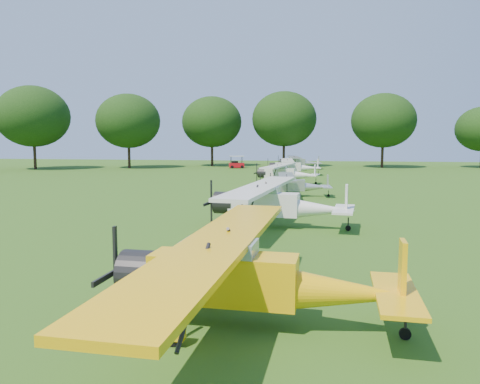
% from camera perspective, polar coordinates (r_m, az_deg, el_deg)
% --- Properties ---
extents(ground, '(160.00, 160.00, 0.00)m').
position_cam_1_polar(ground, '(25.05, 1.39, -4.11)').
color(ground, '#2B4912').
rests_on(ground, ground).
extents(tree_belt, '(137.36, 130.27, 14.52)m').
position_cam_1_polar(tree_belt, '(24.82, 9.96, 14.32)').
color(tree_belt, black).
rests_on(tree_belt, ground).
extents(aircraft_2, '(7.53, 11.98, 2.36)m').
position_cam_1_polar(aircraft_2, '(11.47, 0.76, -9.66)').
color(aircraft_2, '#F5B70A').
rests_on(aircraft_2, ground).
extents(aircraft_3, '(7.69, 12.23, 2.40)m').
position_cam_1_polar(aircraft_3, '(24.43, 4.24, -1.06)').
color(aircraft_3, white).
rests_on(aircraft_3, ground).
extents(aircraft_4, '(5.81, 9.26, 1.82)m').
position_cam_1_polar(aircraft_4, '(38.04, 6.47, 1.05)').
color(aircraft_4, silver).
rests_on(aircraft_4, ground).
extents(aircraft_5, '(6.77, 10.73, 2.11)m').
position_cam_1_polar(aircraft_5, '(49.58, 5.47, 2.48)').
color(aircraft_5, white).
rests_on(aircraft_5, ground).
extents(aircraft_6, '(6.93, 11.04, 2.17)m').
position_cam_1_polar(aircraft_6, '(61.44, 6.36, 3.24)').
color(aircraft_6, white).
rests_on(aircraft_6, ground).
extents(aircraft_7, '(6.87, 10.90, 2.14)m').
position_cam_1_polar(aircraft_7, '(74.43, 7.08, 3.75)').
color(aircraft_7, silver).
rests_on(aircraft_7, ground).
extents(golf_cart, '(2.65, 2.06, 2.00)m').
position_cam_1_polar(golf_cart, '(76.44, -0.47, 3.43)').
color(golf_cart, red).
rests_on(golf_cart, ground).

